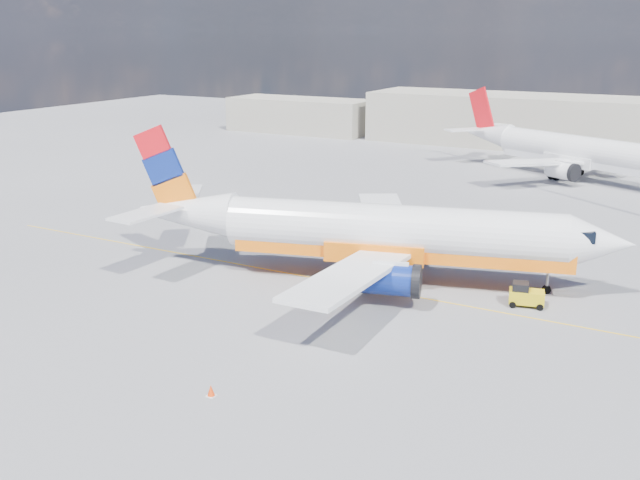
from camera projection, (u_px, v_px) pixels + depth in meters
The scene contains 8 objects.
ground at pixel (339, 299), 49.30m from camera, with size 240.00×240.00×0.00m, color slate.
taxi_line at pixel (358, 286), 51.82m from camera, with size 70.00×0.15×0.01m, color yellow.
terminal_main at pixel (592, 125), 108.97m from camera, with size 70.00×14.00×8.00m, color #B2AC99.
terminal_annex at pixel (300, 115), 129.74m from camera, with size 26.00×10.00×6.00m, color #B2AC99.
main_jet at pixel (377, 232), 51.95m from camera, with size 36.89×28.14×11.15m.
second_jet at pixel (575, 151), 88.25m from camera, with size 33.68×25.32×10.43m.
gse_tug at pixel (525, 295), 47.90m from camera, with size 2.52×1.90×1.63m.
traffic_cone at pixel (211, 391), 36.15m from camera, with size 0.45×0.45×0.63m.
Camera 1 is at (20.99, -41.09, 17.89)m, focal length 40.00 mm.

